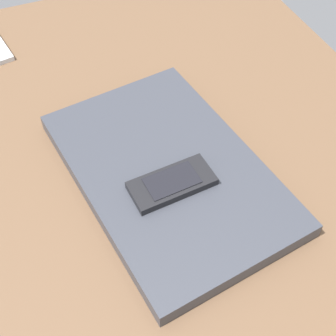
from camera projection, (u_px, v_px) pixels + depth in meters
desk_surface at (180, 242)px, 59.18cm from camera, size 120.00×80.00×3.00cm
laptop_closed at (168, 172)px, 63.05cm from camera, size 37.74×27.15×2.38cm
cell_phone_on_laptop at (172, 183)px, 59.57cm from camera, size 5.80×11.18×1.21cm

